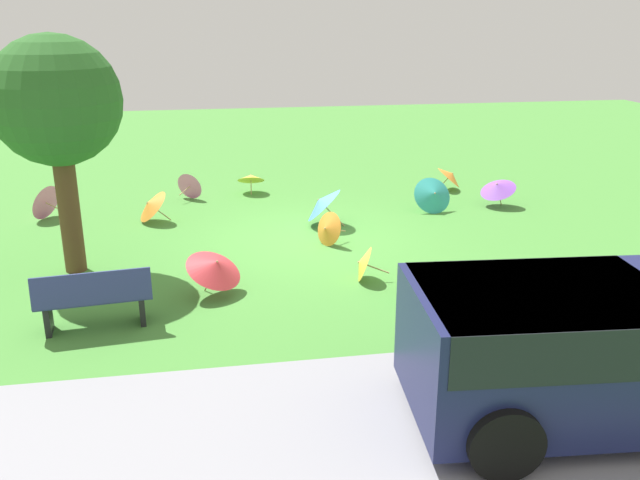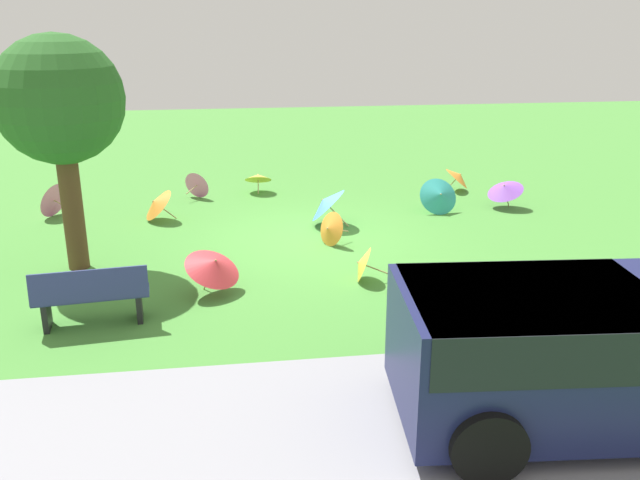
{
  "view_description": "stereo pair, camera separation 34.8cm",
  "coord_description": "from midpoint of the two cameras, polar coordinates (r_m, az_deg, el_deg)",
  "views": [
    {
      "loc": [
        1.9,
        12.5,
        4.27
      ],
      "look_at": [
        0.04,
        1.8,
        0.6
      ],
      "focal_mm": 37.59,
      "sensor_mm": 36.0,
      "label": 1
    },
    {
      "loc": [
        1.55,
        12.55,
        4.27
      ],
      "look_at": [
        0.04,
        1.8,
        0.6
      ],
      "focal_mm": 37.59,
      "sensor_mm": 36.0,
      "label": 2
    }
  ],
  "objects": [
    {
      "name": "parasol_pink_1",
      "position": [
        16.62,
        -11.52,
        4.6
      ],
      "size": [
        0.71,
        0.74,
        0.67
      ],
      "color": "tan",
      "rests_on": "ground"
    },
    {
      "name": "parasol_teal_0",
      "position": [
        15.32,
        9.0,
        3.85
      ],
      "size": [
        0.92,
        0.85,
        0.82
      ],
      "color": "tan",
      "rests_on": "ground"
    },
    {
      "name": "ground",
      "position": [
        13.35,
        -1.89,
        0.0
      ],
      "size": [
        40.0,
        40.0,
        0.0
      ],
      "primitive_type": "plane",
      "color": "#478C38"
    },
    {
      "name": "parasol_orange_3",
      "position": [
        14.85,
        -14.92,
        2.91
      ],
      "size": [
        0.86,
        0.96,
        0.74
      ],
      "color": "tan",
      "rests_on": "ground"
    },
    {
      "name": "parasol_purple_0",
      "position": [
        16.05,
        14.28,
        4.39
      ],
      "size": [
        1.13,
        1.13,
        0.73
      ],
      "color": "tan",
      "rests_on": "ground"
    },
    {
      "name": "park_bench",
      "position": [
        10.04,
        -19.64,
        -4.75
      ],
      "size": [
        1.64,
        0.65,
        0.9
      ],
      "color": "navy",
      "rests_on": "ground"
    },
    {
      "name": "shade_tree",
      "position": [
        11.93,
        -22.35,
        10.67
      ],
      "size": [
        2.13,
        2.13,
        4.01
      ],
      "color": "brown",
      "rests_on": "ground"
    },
    {
      "name": "parasol_yellow_1",
      "position": [
        11.23,
        2.7,
        -1.99
      ],
      "size": [
        0.68,
        0.68,
        0.62
      ],
      "color": "tan",
      "rests_on": "ground"
    },
    {
      "name": "road_strip",
      "position": [
        7.4,
        5.74,
        -16.61
      ],
      "size": [
        40.0,
        3.78,
        0.01
      ],
      "primitive_type": "cube",
      "color": "gray",
      "rests_on": "ground"
    },
    {
      "name": "parasol_orange_1",
      "position": [
        17.39,
        10.48,
        5.42
      ],
      "size": [
        0.78,
        0.84,
        0.68
      ],
      "color": "tan",
      "rests_on": "ground"
    },
    {
      "name": "parasol_yellow_0",
      "position": [
        16.91,
        -6.49,
        5.29
      ],
      "size": [
        0.73,
        0.73,
        0.6
      ],
      "color": "tan",
      "rests_on": "ground"
    },
    {
      "name": "van_dark",
      "position": [
        7.91,
        22.07,
        -7.94
      ],
      "size": [
        4.73,
        2.42,
        1.53
      ],
      "color": "#191E4C",
      "rests_on": "ground"
    },
    {
      "name": "parasol_pink_0",
      "position": [
        15.87,
        -23.07,
        3.03
      ],
      "size": [
        0.84,
        0.88,
        0.8
      ],
      "color": "tan",
      "rests_on": "ground"
    },
    {
      "name": "parasol_teal_3",
      "position": [
        10.47,
        6.91,
        -3.63
      ],
      "size": [
        0.71,
        0.76,
        0.64
      ],
      "color": "tan",
      "rests_on": "ground"
    },
    {
      "name": "parasol_blue_0",
      "position": [
        14.1,
        -0.6,
        3.2
      ],
      "size": [
        1.02,
        1.12,
        0.9
      ],
      "color": "tan",
      "rests_on": "ground"
    },
    {
      "name": "parasol_orange_0",
      "position": [
        12.93,
        -0.16,
        0.97
      ],
      "size": [
        0.71,
        0.74,
        0.68
      ],
      "color": "tan",
      "rests_on": "ground"
    },
    {
      "name": "parasol_red_0",
      "position": [
        10.74,
        -9.83,
        -2.21
      ],
      "size": [
        1.26,
        1.26,
        0.8
      ],
      "color": "tan",
      "rests_on": "ground"
    }
  ]
}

